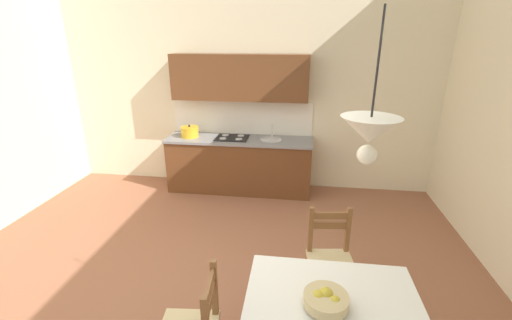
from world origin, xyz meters
The scene contains 6 objects.
ground_plane centered at (0.00, 0.00, -0.05)m, with size 6.67×6.18×0.10m, color #935B42.
wall_back centered at (0.00, 2.85, 1.99)m, with size 6.67×0.12×3.98m, color beige.
kitchen_cabinetry centered at (-0.08, 2.52, 0.86)m, with size 2.36×0.63×2.20m.
dining_chair_kitchen_side centered at (1.24, 0.11, 0.44)m, with size 0.47×0.47×0.93m.
fruit_bowl centered at (1.12, -0.82, 0.81)m, with size 0.30×0.30×0.12m.
pendant_lamp centered at (1.27, -0.83, 1.96)m, with size 0.32×0.32×0.80m.
Camera 1 is at (0.90, -2.61, 2.43)m, focal length 23.37 mm.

